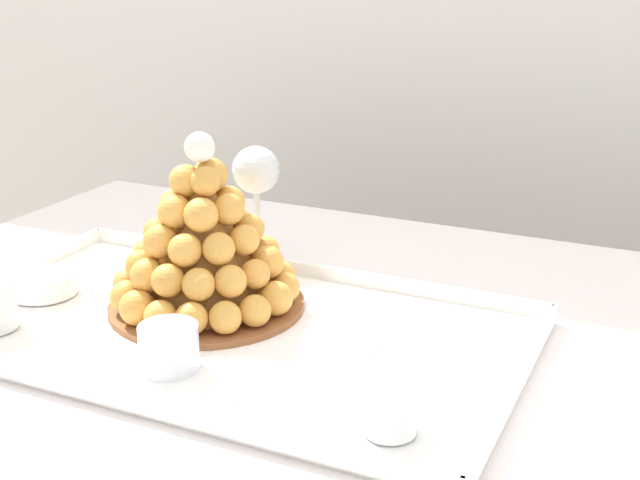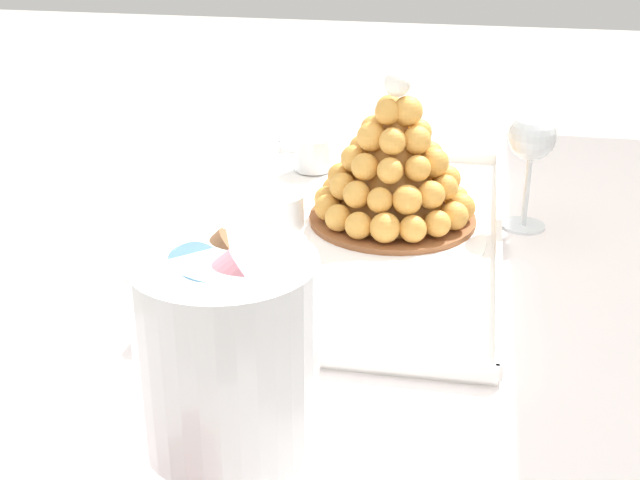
{
  "view_description": "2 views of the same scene",
  "coord_description": "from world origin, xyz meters",
  "px_view_note": "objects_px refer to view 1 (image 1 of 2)",
  "views": [
    {
      "loc": [
        0.31,
        -0.78,
        1.16
      ],
      "look_at": [
        -0.08,
        0.05,
        0.85
      ],
      "focal_mm": 47.82,
      "sensor_mm": 36.0,
      "label": 1
    },
    {
      "loc": [
        0.91,
        0.12,
        1.23
      ],
      "look_at": [
        0.04,
        -0.05,
        0.83
      ],
      "focal_mm": 48.58,
      "sensor_mm": 36.0,
      "label": 2
    }
  ],
  "objects_px": {
    "creme_brulee_ramekin": "(43,283)",
    "wine_glass": "(256,176)",
    "serving_tray": "(226,331)",
    "croquembouche": "(204,246)",
    "dessert_cup_mid_left": "(169,349)",
    "dessert_cup_centre": "(390,407)"
  },
  "relations": [
    {
      "from": "serving_tray",
      "to": "wine_glass",
      "type": "relative_size",
      "value": 4.06
    },
    {
      "from": "dessert_cup_centre",
      "to": "creme_brulee_ramekin",
      "type": "height_order",
      "value": "dessert_cup_centre"
    },
    {
      "from": "dessert_cup_mid_left",
      "to": "creme_brulee_ramekin",
      "type": "xyz_separation_m",
      "value": [
        -0.26,
        0.1,
        -0.01
      ]
    },
    {
      "from": "croquembouche",
      "to": "dessert_cup_centre",
      "type": "xyz_separation_m",
      "value": [
        0.29,
        -0.16,
        -0.05
      ]
    },
    {
      "from": "serving_tray",
      "to": "dessert_cup_centre",
      "type": "xyz_separation_m",
      "value": [
        0.24,
        -0.12,
        0.03
      ]
    },
    {
      "from": "serving_tray",
      "to": "creme_brulee_ramekin",
      "type": "distance_m",
      "value": 0.26
    },
    {
      "from": "creme_brulee_ramekin",
      "to": "wine_glass",
      "type": "bearing_deg",
      "value": 52.29
    },
    {
      "from": "creme_brulee_ramekin",
      "to": "wine_glass",
      "type": "height_order",
      "value": "wine_glass"
    },
    {
      "from": "serving_tray",
      "to": "dessert_cup_mid_left",
      "type": "relative_size",
      "value": 10.87
    },
    {
      "from": "dessert_cup_centre",
      "to": "creme_brulee_ramekin",
      "type": "distance_m",
      "value": 0.51
    },
    {
      "from": "serving_tray",
      "to": "creme_brulee_ramekin",
      "type": "bearing_deg",
      "value": -178.62
    },
    {
      "from": "dessert_cup_mid_left",
      "to": "dessert_cup_centre",
      "type": "bearing_deg",
      "value": -3.9
    },
    {
      "from": "wine_glass",
      "to": "creme_brulee_ramekin",
      "type": "bearing_deg",
      "value": -127.71
    },
    {
      "from": "serving_tray",
      "to": "dessert_cup_centre",
      "type": "bearing_deg",
      "value": -26.85
    },
    {
      "from": "dessert_cup_centre",
      "to": "wine_glass",
      "type": "bearing_deg",
      "value": 133.26
    },
    {
      "from": "serving_tray",
      "to": "dessert_cup_centre",
      "type": "distance_m",
      "value": 0.27
    },
    {
      "from": "serving_tray",
      "to": "croquembouche",
      "type": "xyz_separation_m",
      "value": [
        -0.05,
        0.04,
        0.08
      ]
    },
    {
      "from": "serving_tray",
      "to": "wine_glass",
      "type": "bearing_deg",
      "value": 110.22
    },
    {
      "from": "croquembouche",
      "to": "dessert_cup_mid_left",
      "type": "relative_size",
      "value": 3.79
    },
    {
      "from": "dessert_cup_mid_left",
      "to": "wine_glass",
      "type": "distance_m",
      "value": 0.35
    },
    {
      "from": "serving_tray",
      "to": "croquembouche",
      "type": "height_order",
      "value": "croquembouche"
    },
    {
      "from": "creme_brulee_ramekin",
      "to": "croquembouche",
      "type": "bearing_deg",
      "value": 12.86
    }
  ]
}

